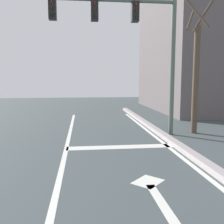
{
  "coord_description": "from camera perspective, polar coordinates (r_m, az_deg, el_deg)",
  "views": [
    {
      "loc": [
        0.87,
        1.94,
        1.93
      ],
      "look_at": [
        1.49,
        7.23,
        1.25
      ],
      "focal_mm": 40.85,
      "sensor_mm": 36.0,
      "label": 1
    }
  ],
  "objects": [
    {
      "name": "building_block",
      "position": [
        18.41,
        22.78,
        13.9
      ],
      "size": [
        8.47,
        8.93,
        8.49
      ],
      "primitive_type": "cube",
      "color": "#5D5555",
      "rests_on": "ground"
    },
    {
      "name": "lane_arrow_stem",
      "position": [
        4.33,
        11.06,
        -19.31
      ],
      "size": [
        0.16,
        1.4,
        0.01
      ],
      "primitive_type": "cube",
      "color": "silver",
      "rests_on": "ground"
    },
    {
      "name": "roadside_tree",
      "position": [
        9.62,
        18.25,
        7.97
      ],
      "size": [
        1.06,
        1.05,
        4.72
      ],
      "color": "#4F3F32",
      "rests_on": "ground"
    },
    {
      "name": "traffic_signal_mast",
      "position": [
        8.86,
        2.91,
        17.99
      ],
      "size": [
        5.42,
        0.34,
        4.87
      ],
      "color": "#4F6156",
      "rests_on": "ground"
    },
    {
      "name": "lane_line_curbside",
      "position": [
        5.12,
        23.48,
        -15.5
      ],
      "size": [
        0.12,
        20.0,
        0.01
      ],
      "primitive_type": "cube",
      "color": "silver",
      "rests_on": "ground"
    },
    {
      "name": "lane_line_center",
      "position": [
        4.52,
        -12.62,
        -18.2
      ],
      "size": [
        0.12,
        20.0,
        0.01
      ],
      "primitive_type": "cube",
      "color": "silver",
      "rests_on": "ground"
    },
    {
      "name": "lane_arrow_head",
      "position": [
        5.08,
        8.04,
        -15.16
      ],
      "size": [
        0.71,
        0.71,
        0.01
      ],
      "primitive_type": "cube",
      "rotation": [
        0.0,
        0.0,
        0.79
      ],
      "color": "silver",
      "rests_on": "ground"
    },
    {
      "name": "stop_bar",
      "position": [
        7.42,
        1.84,
        -7.82
      ],
      "size": [
        3.07,
        0.4,
        0.01
      ],
      "primitive_type": "cube",
      "color": "silver",
      "rests_on": "ground"
    }
  ]
}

